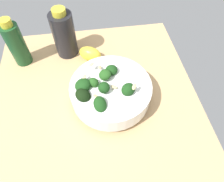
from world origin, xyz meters
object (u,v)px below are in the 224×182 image
(bowl_of_broccoli, at_px, (111,91))
(lemon_wedge, at_px, (92,54))
(bottle_tall, at_px, (65,34))
(bottle_short, at_px, (17,44))

(bowl_of_broccoli, distance_m, lemon_wedge, 0.17)
(bowl_of_broccoli, height_order, lemon_wedge, bowl_of_broccoli)
(bottle_tall, bearing_deg, bowl_of_broccoli, -62.06)
(bottle_tall, distance_m, bottle_short, 0.15)
(bowl_of_broccoli, bearing_deg, lemon_wedge, 102.04)
(bottle_tall, relative_size, bottle_short, 1.03)
(bowl_of_broccoli, xyz_separation_m, lemon_wedge, (-0.04, 0.17, -0.02))
(bowl_of_broccoli, distance_m, bottle_short, 0.32)
(bowl_of_broccoli, relative_size, bottle_short, 1.37)
(bowl_of_broccoli, bearing_deg, bottle_short, 143.11)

